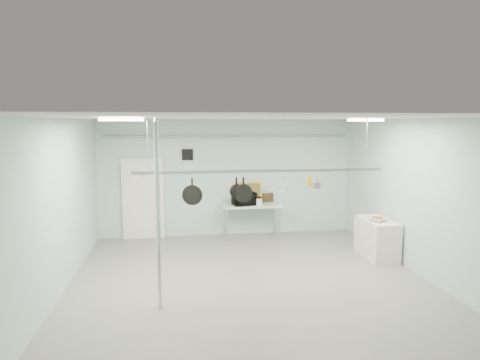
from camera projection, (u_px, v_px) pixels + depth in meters
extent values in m
plane|color=gray|center=(253.00, 288.00, 8.09)|extent=(8.00, 8.00, 0.00)
cube|color=silver|center=(253.00, 118.00, 7.67)|extent=(7.00, 8.00, 0.02)
cube|color=#A3C4B8|center=(228.00, 178.00, 11.79)|extent=(7.00, 0.02, 3.20)
cube|color=#A3C4B8|center=(428.00, 200.00, 8.38)|extent=(0.02, 8.00, 3.20)
cube|color=silver|center=(143.00, 200.00, 11.49)|extent=(1.10, 0.10, 2.20)
cube|color=black|center=(187.00, 155.00, 11.53)|extent=(0.30, 0.04, 0.30)
cylinder|color=gray|center=(228.00, 136.00, 11.55)|extent=(6.60, 0.07, 0.07)
cylinder|color=silver|center=(158.00, 215.00, 7.05)|extent=(0.08, 0.08, 3.20)
cube|color=silver|center=(252.00, 205.00, 11.59)|extent=(1.60, 0.70, 0.05)
cylinder|color=#B7B7BC|center=(227.00, 225.00, 11.27)|extent=(0.04, 0.04, 0.86)
cylinder|color=#B7B7BC|center=(224.00, 220.00, 11.82)|extent=(0.04, 0.04, 0.86)
cylinder|color=#B7B7BC|center=(280.00, 223.00, 11.48)|extent=(0.04, 0.04, 0.86)
cylinder|color=#B7B7BC|center=(275.00, 218.00, 12.03)|extent=(0.04, 0.04, 0.86)
cube|color=beige|center=(377.00, 239.00, 9.86)|extent=(0.60, 1.20, 0.90)
cube|color=#B7B7BC|center=(261.00, 171.00, 8.12)|extent=(4.80, 0.06, 0.06)
cylinder|color=#B7B7BC|center=(147.00, 145.00, 7.75)|extent=(0.02, 0.02, 0.94)
cylinder|color=#B7B7BC|center=(366.00, 144.00, 8.35)|extent=(0.02, 0.02, 0.94)
cube|color=white|center=(122.00, 119.00, 6.57)|extent=(0.65, 0.30, 0.05)
cube|color=white|center=(366.00, 120.00, 8.60)|extent=(0.65, 0.30, 0.05)
imported|color=black|center=(244.00, 199.00, 11.50)|extent=(0.68, 0.52, 0.34)
cylinder|color=silver|center=(259.00, 202.00, 11.41)|extent=(0.19, 0.19, 0.20)
cube|color=gold|center=(248.00, 192.00, 11.84)|extent=(0.78, 0.16, 0.58)
cube|color=black|center=(268.00, 198.00, 11.94)|extent=(0.30, 0.09, 0.25)
imported|color=silver|center=(378.00, 219.00, 9.64)|extent=(0.51, 0.51, 0.10)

